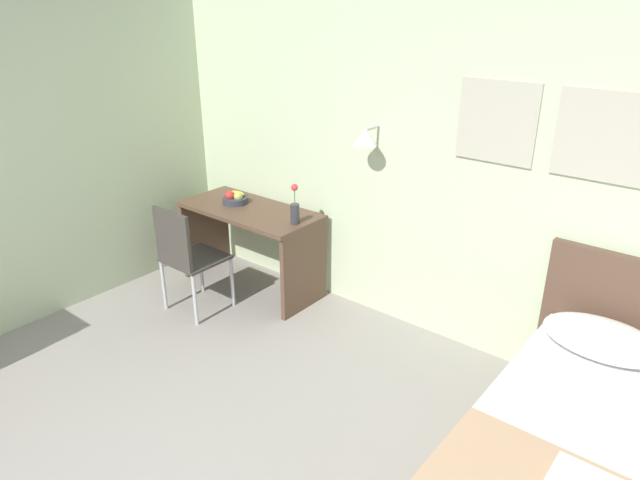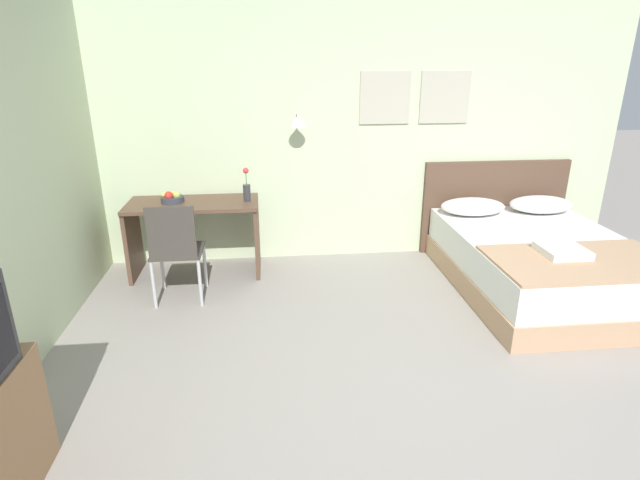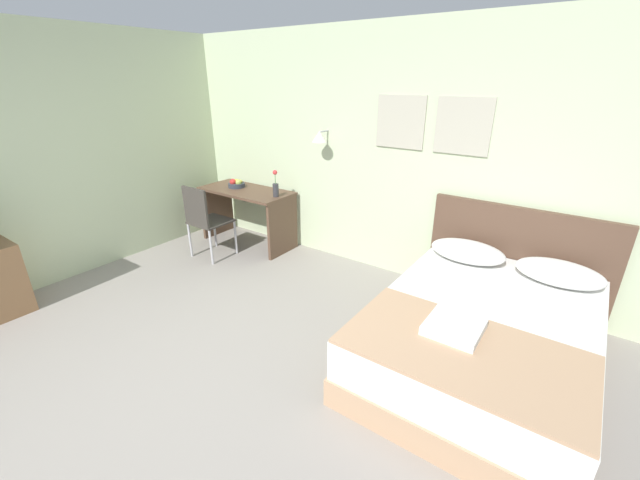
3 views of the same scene
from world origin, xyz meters
The scene contains 12 objects.
ground_plane centered at (0.00, 0.00, 0.00)m, with size 24.00×24.00×0.00m, color gray.
wall_back centered at (0.01, 2.95, 1.33)m, with size 5.93×0.31×2.65m.
bed centered at (1.65, 1.82, 0.26)m, with size 1.52×2.08×0.53m.
headboard centered at (1.65, 2.89, 0.51)m, with size 1.64×0.06×1.03m.
pillow_left centered at (1.27, 2.59, 0.61)m, with size 0.68×0.44×0.16m.
pillow_right centered at (2.02, 2.59, 0.61)m, with size 0.68×0.44×0.16m.
throw_blanket centered at (1.65, 1.21, 0.54)m, with size 1.47×0.83×0.02m.
folded_towel_near_foot centered at (1.54, 1.36, 0.58)m, with size 0.35×0.35×0.06m.
desk centered at (-1.61, 2.58, 0.53)m, with size 1.27×0.59×0.75m.
desk_chair centered at (-1.70, 1.92, 0.54)m, with size 0.44×0.44×0.93m.
fruit_bowl centered at (-1.81, 2.59, 0.80)m, with size 0.23×0.22×0.12m.
flower_vase centered at (-1.08, 2.56, 0.87)m, with size 0.07×0.07×0.33m.
Camera 2 is at (-0.87, -2.26, 2.10)m, focal length 28.00 mm.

